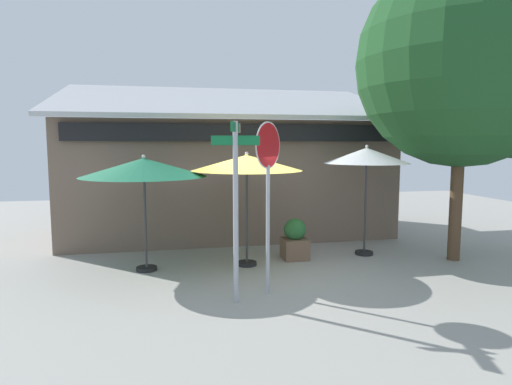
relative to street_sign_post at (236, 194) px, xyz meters
name	(u,v)px	position (x,y,z in m)	size (l,w,h in m)	color
ground_plane	(271,277)	(0.98, 1.43, -1.93)	(28.00, 28.00, 0.10)	#9E9B93
cafe_building	(227,174)	(0.74, 6.14, -0.10)	(9.77, 4.80, 4.67)	#705B4C
street_sign_post	(236,194)	(0.00, 0.00, 0.00)	(0.79, 0.85, 3.10)	#A8AAB2
stop_sign	(268,173)	(0.63, 0.30, 0.32)	(0.59, 0.61, 3.11)	#A8AAB2
patio_umbrella_forest_green_left	(144,168)	(-1.59, 2.26, 0.33)	(2.66, 2.66, 2.50)	black
patio_umbrella_mustard_center	(247,164)	(0.61, 2.22, 0.41)	(2.46, 2.46, 2.55)	black
patio_umbrella_ivory_right	(367,157)	(3.63, 2.58, 0.53)	(2.06, 2.06, 2.70)	black
shade_tree	(482,67)	(5.85, 1.53, 2.55)	(5.44, 4.77, 6.96)	brown
sidewalk_planter	(295,240)	(1.83, 2.54, -1.42)	(0.58, 0.58, 0.97)	brown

